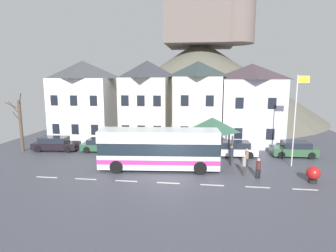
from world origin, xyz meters
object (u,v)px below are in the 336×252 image
(flagpole, at_px, (296,115))
(townhouse_00, at_px, (84,101))
(hilltop_castle, at_px, (200,77))
(pedestrian_03, at_px, (247,157))
(parked_car_01, at_px, (103,145))
(harbour_buoy, at_px, (313,174))
(townhouse_03, at_px, (251,104))
(public_bench, at_px, (204,147))
(townhouse_02, at_px, (198,103))
(parked_car_00, at_px, (294,149))
(townhouse_01, at_px, (148,101))
(pedestrian_00, at_px, (231,155))
(transit_bus, at_px, (159,149))
(pedestrian_01, at_px, (258,167))
(pedestrian_02, at_px, (244,163))
(bus_shelter, at_px, (212,125))
(bare_tree_00, at_px, (21,125))
(parked_car_02, at_px, (56,144))
(parked_car_03, at_px, (232,149))

(flagpole, bearing_deg, townhouse_00, 159.99)
(hilltop_castle, relative_size, pedestrian_03, 28.38)
(parked_car_01, distance_m, harbour_buoy, 18.70)
(townhouse_00, xyz_separation_m, townhouse_03, (18.91, 0.43, -0.21))
(public_bench, bearing_deg, townhouse_02, 102.56)
(townhouse_02, height_order, parked_car_00, townhouse_02)
(townhouse_01, distance_m, hilltop_castle, 22.40)
(townhouse_00, xyz_separation_m, pedestrian_03, (17.42, -8.50, -3.70))
(townhouse_02, distance_m, harbour_buoy, 14.70)
(pedestrian_00, bearing_deg, public_bench, 116.78)
(townhouse_02, distance_m, hilltop_castle, 22.55)
(townhouse_00, relative_size, public_bench, 5.96)
(parked_car_01, xyz_separation_m, pedestrian_03, (13.47, -3.47, 0.25))
(transit_bus, height_order, pedestrian_01, transit_bus)
(transit_bus, bearing_deg, pedestrian_01, -14.53)
(pedestrian_02, xyz_separation_m, public_bench, (-2.94, 6.79, -0.44))
(pedestrian_00, bearing_deg, transit_bus, -163.36)
(pedestrian_00, distance_m, harbour_buoy, 6.25)
(bus_shelter, relative_size, parked_car_00, 0.92)
(pedestrian_00, height_order, harbour_buoy, pedestrian_00)
(pedestrian_01, bearing_deg, parked_car_00, 56.35)
(townhouse_02, distance_m, pedestrian_02, 11.73)
(bus_shelter, height_order, flagpole, flagpole)
(pedestrian_01, height_order, harbour_buoy, pedestrian_01)
(transit_bus, xyz_separation_m, parked_car_00, (11.83, 5.37, -0.93))
(parked_car_00, xyz_separation_m, bare_tree_00, (-26.21, -1.63, 2.01))
(townhouse_03, bearing_deg, transit_bus, -129.42)
(hilltop_castle, height_order, parked_car_00, hilltop_castle)
(bare_tree_00, bearing_deg, pedestrian_00, -5.71)
(townhouse_00, xyz_separation_m, bare_tree_00, (-3.95, -6.15, -1.89))
(townhouse_00, height_order, harbour_buoy, townhouse_00)
(hilltop_castle, relative_size, parked_car_02, 9.61)
(townhouse_00, xyz_separation_m, parked_car_02, (-0.87, -5.33, -3.91))
(townhouse_00, relative_size, parked_car_02, 2.01)
(pedestrian_02, height_order, bare_tree_00, bare_tree_00)
(hilltop_castle, distance_m, parked_car_02, 31.64)
(townhouse_03, distance_m, parked_car_03, 7.09)
(parked_car_01, distance_m, pedestrian_03, 13.91)
(townhouse_02, height_order, parked_car_02, townhouse_02)
(bus_shelter, xyz_separation_m, parked_car_02, (-15.53, 0.65, -2.36))
(parked_car_00, relative_size, bare_tree_00, 0.70)
(townhouse_02, xyz_separation_m, parked_car_01, (-9.22, -4.99, -3.89))
(townhouse_02, bearing_deg, townhouse_01, 171.62)
(flagpole, distance_m, harbour_buoy, 5.27)
(townhouse_01, height_order, flagpole, townhouse_01)
(townhouse_00, distance_m, transit_bus, 14.68)
(parked_car_01, relative_size, harbour_buoy, 3.57)
(townhouse_02, relative_size, bus_shelter, 2.43)
(parked_car_00, bearing_deg, bus_shelter, 8.61)
(pedestrian_00, distance_m, pedestrian_03, 1.24)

